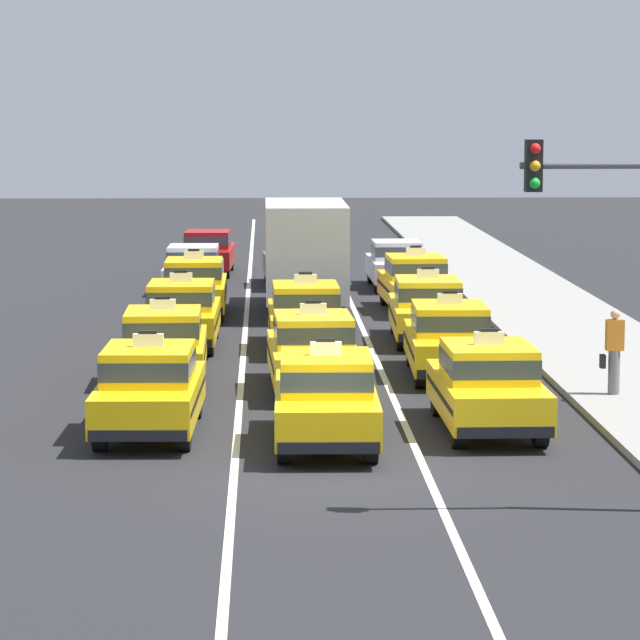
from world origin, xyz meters
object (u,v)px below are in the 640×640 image
at_px(sedan_center_fifth, 291,261).
at_px(taxi_right_nearest, 488,385).
at_px(taxi_center_third, 305,315).
at_px(sedan_left_sixth, 208,251).
at_px(taxi_center_second, 313,350).
at_px(taxi_left_third, 182,313).
at_px(taxi_right_third, 427,308).
at_px(taxi_center_nearest, 326,397).
at_px(taxi_left_second, 163,345).
at_px(taxi_right_fourth, 415,282).
at_px(taxi_right_second, 449,338).
at_px(pedestrian_near_crosswalk, 614,352).
at_px(sedan_right_fifth, 396,263).
at_px(sedan_left_fifth, 193,268).
at_px(box_truck_center_fourth, 305,252).
at_px(taxi_left_fourth, 194,286).
at_px(taxi_left_nearest, 149,388).

distance_m(sedan_center_fifth, taxi_right_nearest, 25.08).
bearing_deg(taxi_center_third, sedan_center_fifth, 90.45).
bearing_deg(sedan_left_sixth, taxi_right_nearest, -77.82).
bearing_deg(taxi_center_second, taxi_left_third, 115.83).
distance_m(sedan_left_sixth, taxi_right_third, 18.16).
bearing_deg(taxi_center_nearest, taxi_right_third, 76.32).
distance_m(taxi_left_second, taxi_right_fourth, 14.22).
bearing_deg(taxi_right_second, pedestrian_near_crosswalk, -45.86).
relative_size(taxi_left_third, sedan_center_fifth, 1.05).
xyz_separation_m(taxi_left_third, taxi_right_fourth, (6.54, 6.99, 0.00)).
bearing_deg(taxi_left_second, sedan_right_fifth, 70.61).
height_order(taxi_center_nearest, taxi_center_second, same).
distance_m(sedan_left_sixth, taxi_center_third, 18.50).
relative_size(taxi_center_second, taxi_right_nearest, 1.01).
xyz_separation_m(sedan_left_fifth, taxi_right_fourth, (6.73, -4.58, 0.03)).
xyz_separation_m(taxi_center_third, taxi_right_nearest, (3.14, -10.39, 0.00)).
height_order(taxi_left_second, box_truck_center_fourth, box_truck_center_fourth).
relative_size(taxi_left_fourth, taxi_right_fourth, 0.99).
bearing_deg(taxi_left_third, taxi_right_nearest, -60.12).
bearing_deg(taxi_left_third, taxi_center_nearest, -75.26).
distance_m(taxi_left_second, taxi_right_nearest, 8.28).
bearing_deg(taxi_right_nearest, taxi_right_third, 89.86).
relative_size(taxi_left_nearest, sedan_left_sixth, 1.06).
height_order(taxi_left_second, taxi_right_second, same).
bearing_deg(sedan_center_fifth, taxi_center_nearest, -89.60).
bearing_deg(sedan_left_sixth, taxi_left_nearest, -90.25).
bearing_deg(taxi_left_third, box_truck_center_fourth, 64.70).
bearing_deg(sedan_left_sixth, taxi_right_fourth, -59.01).
height_order(taxi_left_nearest, taxi_right_second, same).
bearing_deg(sedan_left_sixth, taxi_left_third, -90.22).
distance_m(taxi_right_third, pedestrian_near_crosswalk, 9.06).
bearing_deg(taxi_left_nearest, taxi_right_fourth, 69.80).
relative_size(taxi_right_fourth, pedestrian_near_crosswalk, 2.62).
height_order(sedan_left_fifth, taxi_center_nearest, taxi_center_nearest).
height_order(taxi_left_third, sedan_right_fifth, taxi_left_third).
relative_size(taxi_right_nearest, taxi_right_fourth, 0.99).
relative_size(taxi_left_third, taxi_right_second, 0.99).
relative_size(taxi_left_nearest, taxi_left_third, 1.01).
bearing_deg(taxi_center_nearest, taxi_left_second, 116.92).
relative_size(taxi_left_second, pedestrian_near_crosswalk, 2.60).
xyz_separation_m(taxi_left_nearest, taxi_center_third, (3.16, 10.45, 0.00)).
bearing_deg(taxi_left_nearest, taxi_center_nearest, -19.14).
bearing_deg(taxi_right_second, taxi_left_second, -172.35).
height_order(taxi_right_nearest, pedestrian_near_crosswalk, taxi_right_nearest).
height_order(taxi_left_nearest, taxi_center_nearest, same).
distance_m(taxi_center_nearest, taxi_right_nearest, 3.30).
xyz_separation_m(taxi_right_third, taxi_right_fourth, (0.26, 6.30, 0.00)).
distance_m(taxi_left_third, sedan_left_sixth, 17.76).
height_order(taxi_center_nearest, taxi_right_second, same).
xyz_separation_m(sedan_left_fifth, sedan_right_fifth, (6.68, 1.62, 0.00)).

